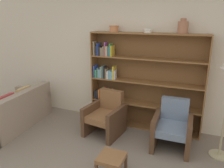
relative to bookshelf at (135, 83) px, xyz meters
The scene contains 9 objects.
wall_back 0.48m from the bookshelf, 95.78° to the left, with size 12.00×0.06×2.75m.
bookshelf is the anchor object (origin of this frame).
bowl_brass 1.17m from the bookshelf, behind, with size 0.20×0.20×0.12m.
bowl_copper 1.06m from the bookshelf, ahead, with size 0.17×0.17×0.07m.
vase_tall 1.39m from the bookshelf, ahead, with size 0.18×0.18×0.26m.
couch 2.66m from the bookshelf, 156.99° to the right, with size 1.04×1.78×0.80m.
armchair_leather 0.89m from the bookshelf, 128.27° to the right, with size 0.73×0.77×0.83m.
armchair_cushioned 1.15m from the bookshelf, 32.79° to the right, with size 0.65×0.69×0.83m.
footstool 1.77m from the bookshelf, 85.35° to the right, with size 0.37×0.37×0.31m.
Camera 1 is at (1.14, -1.83, 2.20)m, focal length 35.00 mm.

